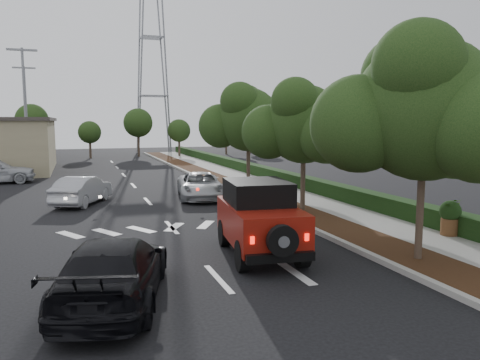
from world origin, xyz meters
name	(u,v)px	position (x,y,z in m)	size (l,w,h in m)	color
ground	(218,279)	(0.00, 0.00, 0.00)	(120.00, 120.00, 0.00)	black
curb	(237,195)	(4.60, 12.00, 0.07)	(0.20, 70.00, 0.15)	#9E9B93
planting_strip	(255,194)	(5.60, 12.00, 0.06)	(1.80, 70.00, 0.12)	black
sidewalk	(288,192)	(7.50, 12.00, 0.06)	(2.00, 70.00, 0.12)	gray
hedge	(311,185)	(8.90, 12.00, 0.40)	(0.80, 70.00, 0.80)	black
transmission_tower	(154,153)	(6.00, 48.00, 0.00)	(7.00, 4.00, 28.00)	slate
street_tree_near	(417,262)	(5.60, -0.50, 0.00)	(3.80, 3.80, 5.92)	black
street_tree_mid	(302,215)	(5.60, 6.50, 0.00)	(3.20, 3.20, 5.32)	black
street_tree_far	(248,193)	(5.60, 13.00, 0.00)	(3.40, 3.40, 5.62)	black
light_pole_a	(29,175)	(-6.50, 26.00, 0.00)	(2.00, 0.22, 9.00)	slate
light_pole_b	(29,162)	(-7.50, 38.00, 0.00)	(2.00, 0.22, 9.00)	slate
red_jeep	(258,217)	(1.75, 1.74, 1.09)	(2.30, 4.34, 2.15)	black
silver_suv_ahead	(200,186)	(2.67, 12.07, 0.65)	(2.15, 4.66, 1.29)	#AAAEB2
black_suv_oncoming	(114,270)	(-2.53, -0.70, 0.71)	(1.98, 4.88, 1.42)	black
silver_sedan_oncoming	(82,190)	(-3.00, 12.24, 0.66)	(1.41, 4.03, 1.33)	#A3A4AA
terracotta_planter	(450,214)	(8.40, 1.32, 0.82)	(0.70, 0.70, 1.22)	brown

